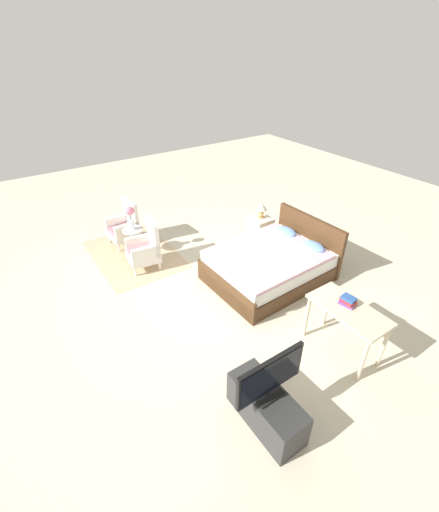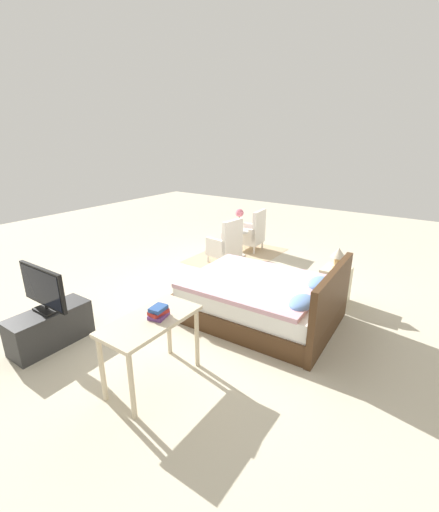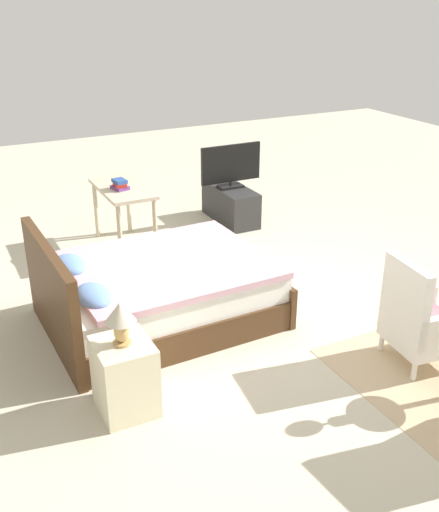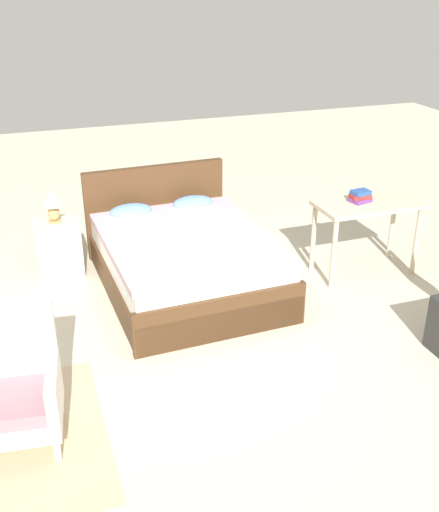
{
  "view_description": "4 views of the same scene",
  "coord_description": "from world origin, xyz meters",
  "px_view_note": "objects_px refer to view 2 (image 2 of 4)",
  "views": [
    {
      "loc": [
        3.87,
        -2.62,
        3.72
      ],
      "look_at": [
        0.1,
        -0.08,
        0.77
      ],
      "focal_mm": 24.0,
      "sensor_mm": 36.0,
      "label": 1
    },
    {
      "loc": [
        4.12,
        2.91,
        2.48
      ],
      "look_at": [
        0.17,
        0.16,
        0.78
      ],
      "focal_mm": 24.0,
      "sensor_mm": 36.0,
      "label": 2
    },
    {
      "loc": [
        -4.43,
        2.62,
        2.86
      ],
      "look_at": [
        0.1,
        0.34,
        0.59
      ],
      "focal_mm": 42.0,
      "sensor_mm": 36.0,
      "label": 3
    },
    {
      "loc": [
        -1.18,
        -4.11,
        2.8
      ],
      "look_at": [
        0.29,
        0.07,
        0.7
      ],
      "focal_mm": 42.0,
      "sensor_mm": 36.0,
      "label": 4
    }
  ],
  "objects_px": {
    "armchair_by_window_left": "(252,234)",
    "flower_vase": "(239,218)",
    "armchair_by_window_right": "(226,245)",
    "bed": "(263,300)",
    "side_table": "(239,240)",
    "tv_flatscreen": "(43,289)",
    "table_lamp": "(338,255)",
    "tv_stand": "(50,328)",
    "book_stack": "(158,312)",
    "nightstand": "(335,285)",
    "vanity_desk": "(151,329)"
  },
  "relations": [
    {
      "from": "flower_vase",
      "to": "side_table",
      "type": "bearing_deg",
      "value": 0.0
    },
    {
      "from": "armchair_by_window_left",
      "to": "vanity_desk",
      "type": "distance_m",
      "value": 4.69
    },
    {
      "from": "nightstand",
      "to": "book_stack",
      "type": "height_order",
      "value": "book_stack"
    },
    {
      "from": "vanity_desk",
      "to": "flower_vase",
      "type": "bearing_deg",
      "value": -160.6
    },
    {
      "from": "armchair_by_window_left",
      "to": "armchair_by_window_right",
      "type": "height_order",
      "value": "same"
    },
    {
      "from": "armchair_by_window_left",
      "to": "book_stack",
      "type": "xyz_separation_m",
      "value": [
        4.4,
        1.42,
        0.43
      ]
    },
    {
      "from": "armchair_by_window_left",
      "to": "side_table",
      "type": "height_order",
      "value": "armchair_by_window_left"
    },
    {
      "from": "bed",
      "to": "tv_flatscreen",
      "type": "relative_size",
      "value": 2.48
    },
    {
      "from": "armchair_by_window_right",
      "to": "book_stack",
      "type": "bearing_deg",
      "value": 22.98
    },
    {
      "from": "armchair_by_window_left",
      "to": "flower_vase",
      "type": "distance_m",
      "value": 0.7
    },
    {
      "from": "tv_stand",
      "to": "vanity_desk",
      "type": "height_order",
      "value": "vanity_desk"
    },
    {
      "from": "book_stack",
      "to": "tv_flatscreen",
      "type": "bearing_deg",
      "value": -79.16
    },
    {
      "from": "book_stack",
      "to": "side_table",
      "type": "bearing_deg",
      "value": -159.63
    },
    {
      "from": "armchair_by_window_right",
      "to": "side_table",
      "type": "distance_m",
      "value": 0.53
    },
    {
      "from": "tv_flatscreen",
      "to": "vanity_desk",
      "type": "bearing_deg",
      "value": 98.61
    },
    {
      "from": "armchair_by_window_right",
      "to": "table_lamp",
      "type": "xyz_separation_m",
      "value": [
        0.49,
        2.36,
        0.4
      ]
    },
    {
      "from": "bed",
      "to": "tv_stand",
      "type": "xyz_separation_m",
      "value": [
        2.05,
        -1.87,
        -0.07
      ]
    },
    {
      "from": "armchair_by_window_right",
      "to": "tv_stand",
      "type": "distance_m",
      "value": 3.67
    },
    {
      "from": "table_lamp",
      "to": "bed",
      "type": "bearing_deg",
      "value": -30.7
    },
    {
      "from": "armchair_by_window_right",
      "to": "table_lamp",
      "type": "bearing_deg",
      "value": 78.34
    },
    {
      "from": "armchair_by_window_right",
      "to": "table_lamp",
      "type": "height_order",
      "value": "armchair_by_window_right"
    },
    {
      "from": "table_lamp",
      "to": "vanity_desk",
      "type": "bearing_deg",
      "value": -18.49
    },
    {
      "from": "armchair_by_window_left",
      "to": "flower_vase",
      "type": "bearing_deg",
      "value": -2.03
    },
    {
      "from": "tv_stand",
      "to": "book_stack",
      "type": "height_order",
      "value": "book_stack"
    },
    {
      "from": "armchair_by_window_left",
      "to": "book_stack",
      "type": "bearing_deg",
      "value": 17.9
    },
    {
      "from": "tv_stand",
      "to": "table_lamp",
      "type": "bearing_deg",
      "value": 141.38
    },
    {
      "from": "armchair_by_window_right",
      "to": "book_stack",
      "type": "xyz_separation_m",
      "value": [
        3.35,
        1.42,
        0.43
      ]
    },
    {
      "from": "flower_vase",
      "to": "tv_flatscreen",
      "type": "bearing_deg",
      "value": -2.18
    },
    {
      "from": "bed",
      "to": "table_lamp",
      "type": "bearing_deg",
      "value": 149.3
    },
    {
      "from": "armchair_by_window_left",
      "to": "table_lamp",
      "type": "distance_m",
      "value": 2.84
    },
    {
      "from": "flower_vase",
      "to": "tv_flatscreen",
      "type": "height_order",
      "value": "flower_vase"
    },
    {
      "from": "side_table",
      "to": "table_lamp",
      "type": "xyz_separation_m",
      "value": [
        1.01,
        2.37,
        0.43
      ]
    },
    {
      "from": "tv_flatscreen",
      "to": "bed",
      "type": "bearing_deg",
      "value": 137.71
    },
    {
      "from": "book_stack",
      "to": "nightstand",
      "type": "bearing_deg",
      "value": 161.97
    },
    {
      "from": "flower_vase",
      "to": "tv_flatscreen",
      "type": "xyz_separation_m",
      "value": [
        4.19,
        -0.16,
        -0.09
      ]
    },
    {
      "from": "armchair_by_window_left",
      "to": "table_lamp",
      "type": "bearing_deg",
      "value": 56.9
    },
    {
      "from": "bed",
      "to": "book_stack",
      "type": "distance_m",
      "value": 1.84
    },
    {
      "from": "armchair_by_window_left",
      "to": "armchair_by_window_right",
      "type": "bearing_deg",
      "value": -0.02
    },
    {
      "from": "table_lamp",
      "to": "book_stack",
      "type": "relative_size",
      "value": 1.46
    },
    {
      "from": "nightstand",
      "to": "vanity_desk",
      "type": "distance_m",
      "value": 3.12
    },
    {
      "from": "flower_vase",
      "to": "vanity_desk",
      "type": "xyz_separation_m",
      "value": [
        3.95,
        1.39,
        -0.21
      ]
    },
    {
      "from": "armchair_by_window_right",
      "to": "vanity_desk",
      "type": "distance_m",
      "value": 3.7
    },
    {
      "from": "armchair_by_window_right",
      "to": "nightstand",
      "type": "bearing_deg",
      "value": 78.34
    },
    {
      "from": "table_lamp",
      "to": "tv_flatscreen",
      "type": "distance_m",
      "value": 4.06
    },
    {
      "from": "flower_vase",
      "to": "book_stack",
      "type": "distance_m",
      "value": 4.14
    },
    {
      "from": "bed",
      "to": "nightstand",
      "type": "bearing_deg",
      "value": 149.33
    },
    {
      "from": "armchair_by_window_right",
      "to": "nightstand",
      "type": "xyz_separation_m",
      "value": [
        0.49,
        2.36,
        -0.1
      ]
    },
    {
      "from": "flower_vase",
      "to": "tv_stand",
      "type": "bearing_deg",
      "value": -2.18
    },
    {
      "from": "side_table",
      "to": "book_stack",
      "type": "distance_m",
      "value": 4.16
    },
    {
      "from": "bed",
      "to": "side_table",
      "type": "distance_m",
      "value": 2.73
    }
  ]
}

